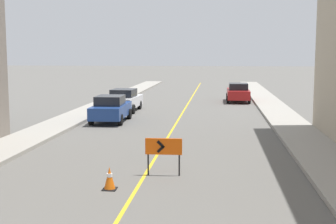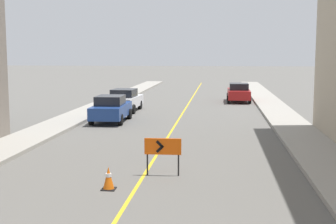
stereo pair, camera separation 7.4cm
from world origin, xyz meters
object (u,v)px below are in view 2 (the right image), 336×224
arrow_barricade_primary (163,148)px  parked_car_curb_near (111,109)px  parked_car_curb_far (239,92)px  parked_car_curb_mid (125,100)px  traffic_cone_third (109,178)px

arrow_barricade_primary → parked_car_curb_near: parked_car_curb_near is taller
parked_car_curb_near → parked_car_curb_far: size_ratio=1.01×
parked_car_curb_mid → parked_car_curb_far: 11.00m
arrow_barricade_primary → parked_car_curb_near: bearing=109.9°
arrow_barricade_primary → parked_car_curb_far: parked_car_curb_far is taller
parked_car_curb_far → parked_car_curb_mid: bearing=-138.5°
traffic_cone_third → parked_car_curb_far: (4.89, 26.06, 0.45)m
parked_car_curb_near → parked_car_curb_far: bearing=55.7°
arrow_barricade_primary → parked_car_curb_mid: parked_car_curb_mid is taller
arrow_barricade_primary → parked_car_curb_far: (3.46, 24.27, -0.13)m
traffic_cone_third → parked_car_curb_far: bearing=79.4°
parked_car_curb_mid → parked_car_curb_far: same height
parked_car_curb_mid → parked_car_curb_far: size_ratio=1.02×
parked_car_curb_mid → parked_car_curb_far: (8.25, 7.28, 0.00)m
traffic_cone_third → parked_car_curb_far: parked_car_curb_far is taller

